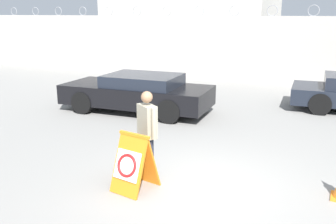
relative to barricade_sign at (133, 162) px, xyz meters
name	(u,v)px	position (x,y,z in m)	size (l,w,h in m)	color
ground_plane	(201,188)	(1.09, 0.56, -0.52)	(90.00, 90.00, 0.00)	gray
perimeter_wall	(289,51)	(1.09, 11.71, 0.98)	(36.00, 0.30, 3.44)	#ADA8A0
building_block	(193,22)	(-5.21, 16.35, 2.04)	(9.38, 6.19, 5.14)	beige
barricade_sign	(133,162)	(0.00, 0.00, 0.00)	(0.73, 0.83, 1.06)	orange
security_guard	(147,130)	(-0.03, 0.61, 0.42)	(0.56, 0.60, 1.70)	#232838
parked_car_front_coupe	(138,92)	(-2.66, 4.91, 0.11)	(4.85, 2.20, 1.22)	black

